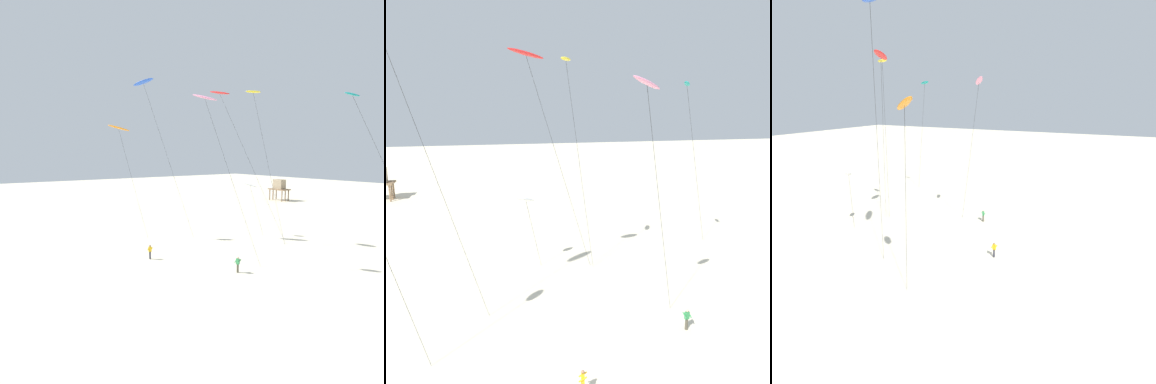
% 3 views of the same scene
% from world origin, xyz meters
% --- Properties ---
extents(ground_plane, '(260.00, 260.00, 0.00)m').
position_xyz_m(ground_plane, '(0.00, 0.00, 0.00)').
color(ground_plane, beige).
extents(kite_pink, '(5.76, 5.35, 18.54)m').
position_xyz_m(kite_pink, '(1.31, 3.17, 17.80)').
color(kite_pink, pink).
rests_on(kite_pink, ground).
extents(kite_teal, '(7.03, 7.20, 18.73)m').
position_xyz_m(kite_teal, '(10.28, 16.12, 17.95)').
color(kite_teal, teal).
rests_on(kite_teal, ground).
extents(kite_red, '(8.18, 7.46, 20.79)m').
position_xyz_m(kite_red, '(-5.43, 10.91, 20.16)').
color(kite_red, red).
rests_on(kite_red, ground).
extents(kite_yellow, '(4.03, 4.28, 20.40)m').
position_xyz_m(kite_yellow, '(-1.92, 13.69, 19.91)').
color(kite_yellow, yellow).
rests_on(kite_yellow, ground).
extents(kite_white, '(2.58, 2.42, 8.03)m').
position_xyz_m(kite_white, '(-5.41, 16.88, 7.51)').
color(kite_white, white).
rests_on(kite_white, ground).
extents(kite_flyer_nearest, '(0.61, 0.59, 1.67)m').
position_xyz_m(kite_flyer_nearest, '(5.53, 4.19, 0.89)').
color(kite_flyer_nearest, '#4C4738').
rests_on(kite_flyer_nearest, ground).
extents(kite_flyer_middle, '(0.59, 0.62, 1.67)m').
position_xyz_m(kite_flyer_middle, '(-3.58, -1.02, 0.89)').
color(kite_flyer_middle, '#33333D').
rests_on(kite_flyer_middle, ground).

